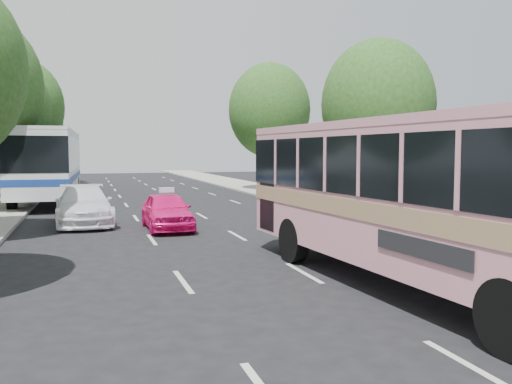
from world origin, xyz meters
name	(u,v)px	position (x,y,z in m)	size (l,w,h in m)	color
ground	(241,259)	(0.00, 0.00, 0.00)	(120.00, 120.00, 0.00)	black
sidewalk_left	(3,201)	(-8.50, 20.00, 0.07)	(4.00, 90.00, 0.15)	#9E998E
sidewalk_right	(282,194)	(8.50, 20.00, 0.06)	(4.00, 90.00, 0.12)	#9E998E
tree_left_d	(4,106)	(-8.52, 21.94, 5.63)	(5.52, 5.52, 8.60)	#38281E
tree_left_e	(21,103)	(-8.42, 29.94, 6.43)	(6.30, 6.30, 9.82)	#38281E
tree_left_f	(29,116)	(-8.62, 37.94, 6.00)	(5.88, 5.88, 9.16)	#38281E
tree_right_near	(380,100)	(8.78, 7.94, 5.20)	(5.10, 5.10, 7.95)	#38281E
tree_right_far	(271,107)	(9.08, 23.94, 6.12)	(6.00, 6.00, 9.35)	#38281E
pink_bus	(415,184)	(2.69, -4.00, 2.22)	(3.59, 11.33, 3.56)	pink
pink_taxi	(167,211)	(-1.08, 6.28, 0.69)	(1.63, 4.05, 1.38)	#FA157F
white_pickup	(84,205)	(-4.03, 8.65, 0.76)	(2.12, 5.22, 1.51)	white
tour_coach_front	(48,159)	(-5.95, 19.06, 2.44)	(3.25, 13.60, 4.05)	white
tour_coach_rear	(54,159)	(-6.30, 30.79, 2.31)	(3.09, 12.88, 3.83)	white
taxi_roof_sign	(167,190)	(-1.08, 6.28, 1.47)	(0.55, 0.18, 0.18)	silver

